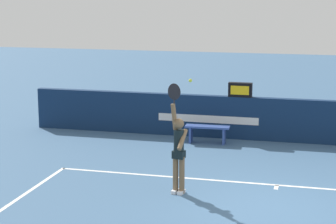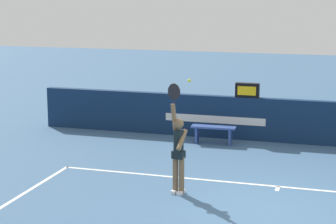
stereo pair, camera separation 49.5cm
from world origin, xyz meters
name	(u,v)px [view 1 (the left image)]	position (x,y,z in m)	size (l,w,h in m)	color
ground_plane	(271,209)	(0.00, 0.00, 0.00)	(60.00, 60.00, 0.00)	#3D6083
back_wall	(288,120)	(0.00, 5.50, 0.61)	(15.10, 0.24, 1.21)	#102648
speed_display	(240,90)	(-1.37, 5.49, 1.41)	(0.66, 0.21, 0.40)	black
tennis_player	(178,149)	(-1.95, 0.49, 0.95)	(0.42, 0.42, 2.30)	brown
tennis_ball	(190,81)	(-1.65, 0.21, 2.42)	(0.07, 0.07, 0.07)	#D2E534
courtside_bench_far	(207,130)	(-2.15, 4.77, 0.36)	(1.24, 0.41, 0.49)	#314A92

